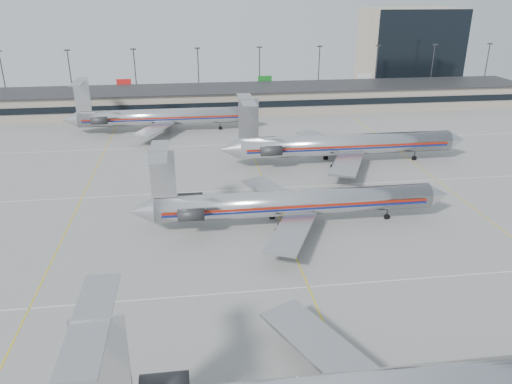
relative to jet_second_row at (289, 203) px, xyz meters
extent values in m
plane|color=gray|center=(-0.85, -25.86, -3.45)|extent=(260.00, 260.00, 0.00)
cube|color=silver|center=(-0.85, -15.86, -3.44)|extent=(160.00, 0.15, 0.02)
cube|color=gray|center=(-0.85, 72.14, -0.45)|extent=(160.00, 16.00, 6.00)
cube|color=black|center=(-0.85, 64.04, -0.25)|extent=(160.00, 0.20, 1.60)
cube|color=#2D2D30|center=(-0.85, 72.14, 2.65)|extent=(162.00, 17.00, 0.30)
cylinder|color=#38383D|center=(-63.85, 86.14, 4.05)|extent=(0.30, 0.30, 15.00)
cylinder|color=#38383D|center=(-45.85, 86.14, 4.05)|extent=(0.30, 0.30, 15.00)
cube|color=#2D2D30|center=(-45.85, 86.14, 11.65)|extent=(1.60, 0.40, 0.35)
cylinder|color=#38383D|center=(-27.85, 86.14, 4.05)|extent=(0.30, 0.30, 15.00)
cube|color=#2D2D30|center=(-27.85, 86.14, 11.65)|extent=(1.60, 0.40, 0.35)
cylinder|color=#38383D|center=(-9.85, 86.14, 4.05)|extent=(0.30, 0.30, 15.00)
cube|color=#2D2D30|center=(-9.85, 86.14, 11.65)|extent=(1.60, 0.40, 0.35)
cylinder|color=#38383D|center=(8.15, 86.14, 4.05)|extent=(0.30, 0.30, 15.00)
cube|color=#2D2D30|center=(8.15, 86.14, 11.65)|extent=(1.60, 0.40, 0.35)
cylinder|color=#38383D|center=(26.15, 86.14, 4.05)|extent=(0.30, 0.30, 15.00)
cube|color=#2D2D30|center=(26.15, 86.14, 11.65)|extent=(1.60, 0.40, 0.35)
cylinder|color=#38383D|center=(44.15, 86.14, 4.05)|extent=(0.30, 0.30, 15.00)
cube|color=#2D2D30|center=(44.15, 86.14, 11.65)|extent=(1.60, 0.40, 0.35)
cylinder|color=#38383D|center=(62.15, 86.14, 4.05)|extent=(0.30, 0.30, 15.00)
cube|color=#2D2D30|center=(62.15, 86.14, 11.65)|extent=(1.60, 0.40, 0.35)
cylinder|color=#38383D|center=(80.15, 86.14, 4.05)|extent=(0.30, 0.30, 15.00)
cube|color=#2D2D30|center=(80.15, 86.14, 11.65)|extent=(1.60, 0.40, 0.35)
cube|color=tan|center=(61.15, 102.14, 9.05)|extent=(30.00, 20.00, 25.00)
cube|color=#B1B1B6|center=(-2.83, -28.69, -0.92)|extent=(9.41, 13.72, 0.32)
cube|color=#B1B1B6|center=(-19.54, -35.77, 5.41)|extent=(3.44, 0.25, 6.88)
cube|color=#B1B1B6|center=(-19.84, -35.77, 8.65)|extent=(2.43, 10.63, 0.18)
cylinder|color=#2D2D30|center=(-15.99, -32.89, 0.40)|extent=(3.64, 1.72, 1.72)
cylinder|color=silver|center=(0.96, 0.00, -0.05)|extent=(38.83, 3.59, 3.59)
cone|color=silver|center=(21.93, 0.00, -0.05)|extent=(3.11, 3.59, 3.59)
cone|color=#B1B1B6|center=(-20.21, 0.00, -0.05)|extent=(3.50, 3.59, 3.59)
cube|color=maroon|center=(0.96, -1.80, 0.09)|extent=(36.89, 0.05, 0.34)
cube|color=navy|center=(0.96, -1.80, -0.30)|extent=(36.89, 0.05, 0.27)
cube|color=#B1B1B6|center=(-0.98, 6.80, -1.02)|extent=(9.03, 13.16, 0.31)
cube|color=#B1B1B6|center=(-0.98, -6.79, -1.02)|extent=(9.03, 13.16, 0.31)
cube|color=#B1B1B6|center=(-17.00, 0.00, 5.04)|extent=(3.30, 0.24, 6.60)
cube|color=#B1B1B6|center=(-17.29, 0.00, 8.15)|extent=(2.33, 10.19, 0.17)
cylinder|color=#2D2D30|center=(-13.61, 2.77, 0.24)|extent=(3.50, 1.65, 1.65)
cylinder|color=#2D2D30|center=(-13.61, -2.76, 0.24)|extent=(3.50, 1.65, 1.65)
cylinder|color=#2D2D30|center=(14.55, 0.00, -2.65)|extent=(0.19, 0.19, 1.60)
cylinder|color=#2D2D30|center=(-1.96, -2.33, -2.65)|extent=(0.19, 0.19, 1.60)
cylinder|color=#2D2D30|center=(-1.96, 2.33, -2.65)|extent=(0.19, 0.19, 1.60)
cylinder|color=black|center=(14.55, 0.00, -3.11)|extent=(0.87, 0.29, 0.87)
cylinder|color=silver|center=(16.03, 24.91, 0.28)|extent=(40.48, 3.94, 3.94)
cone|color=silver|center=(37.98, 24.91, 0.28)|extent=(3.41, 3.94, 3.94)
cone|color=#B1B1B6|center=(-6.13, 24.91, 0.28)|extent=(3.84, 3.94, 3.94)
cube|color=maroon|center=(16.03, 22.93, 0.44)|extent=(38.46, 0.05, 0.37)
cube|color=navy|center=(16.03, 22.93, 0.01)|extent=(38.46, 0.05, 0.30)
cube|color=#B1B1B6|center=(13.90, 32.37, -0.79)|extent=(9.91, 14.44, 0.34)
cube|color=#B1B1B6|center=(13.90, 17.45, -0.79)|extent=(9.91, 14.44, 0.34)
cube|color=#B1B1B6|center=(-2.61, 24.91, 5.87)|extent=(3.62, 0.27, 7.24)
cube|color=#B1B1B6|center=(-2.93, 24.91, 9.28)|extent=(2.56, 11.19, 0.19)
cylinder|color=#2D2D30|center=(1.12, 27.95, 0.60)|extent=(3.84, 1.81, 1.81)
cylinder|color=#2D2D30|center=(1.12, 21.87, 0.60)|extent=(3.84, 1.81, 1.81)
cylinder|color=#2D2D30|center=(29.88, 24.91, -2.57)|extent=(0.21, 0.21, 1.76)
cylinder|color=#2D2D30|center=(12.84, 22.35, -2.57)|extent=(0.21, 0.21, 1.76)
cylinder|color=#2D2D30|center=(12.84, 27.47, -2.57)|extent=(0.21, 0.21, 1.76)
cylinder|color=black|center=(29.88, 24.91, -3.08)|extent=(0.96, 0.32, 0.96)
cylinder|color=silver|center=(-19.04, 52.53, 0.06)|extent=(38.08, 3.71, 3.71)
cone|color=silver|center=(1.60, 52.53, 0.06)|extent=(3.21, 3.71, 3.71)
cone|color=#B1B1B6|center=(-39.88, 52.53, 0.06)|extent=(3.61, 3.71, 3.71)
cube|color=maroon|center=(-19.04, 50.67, 0.21)|extent=(36.17, 0.05, 0.35)
cube|color=navy|center=(-19.04, 50.67, -0.19)|extent=(36.17, 0.05, 0.28)
cube|color=#B1B1B6|center=(-21.05, 59.54, -0.95)|extent=(9.32, 13.58, 0.32)
cube|color=#B1B1B6|center=(-21.05, 45.52, -0.95)|extent=(9.32, 13.58, 0.32)
cube|color=#B1B1B6|center=(-36.58, 52.53, 5.32)|extent=(3.41, 0.25, 6.81)
cube|color=#B1B1B6|center=(-36.88, 52.53, 8.52)|extent=(2.40, 10.52, 0.18)
cylinder|color=#2D2D30|center=(-33.07, 55.38, 0.36)|extent=(3.61, 1.70, 1.70)
cylinder|color=#2D2D30|center=(-33.07, 49.67, 0.36)|extent=(3.61, 1.70, 1.70)
cylinder|color=#2D2D30|center=(-6.02, 52.53, -2.62)|extent=(0.20, 0.20, 1.65)
cylinder|color=#2D2D30|center=(-22.05, 50.12, -2.62)|extent=(0.20, 0.20, 1.65)
cylinder|color=#2D2D30|center=(-22.05, 54.93, -2.62)|extent=(0.20, 0.20, 1.65)
cylinder|color=black|center=(-6.02, 52.53, -3.10)|extent=(0.90, 0.30, 0.90)
camera|label=1|loc=(-13.15, -62.39, 27.73)|focal=35.00mm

